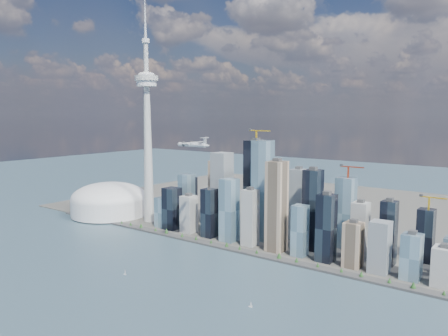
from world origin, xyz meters
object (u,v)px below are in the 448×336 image
Objects in this scene: needle_tower at (147,128)px; airplane at (193,144)px; dome_stadium at (110,201)px; sailboat_west at (125,273)px; sailboat_east at (251,305)px.

needle_tower reaches higher than airplane.
dome_stadium is at bearing 159.47° from airplane.
dome_stadium is 458.00m from sailboat_west.
needle_tower reaches higher than dome_stadium.
sailboat_west is (229.78, -277.81, -232.50)m from needle_tower.
needle_tower is at bearing 138.24° from sailboat_west.
dome_stadium is 2.71× the size of airplane.
needle_tower is at bearing 149.37° from airplane.
sailboat_east is at bearing -28.71° from needle_tower.
airplane is 254.57m from sailboat_west.
dome_stadium is at bearing 152.73° from sailboat_west.
sailboat_west is 1.09× the size of sailboat_east.
needle_tower reaches higher than sailboat_east.
dome_stadium is 657.19m from sailboat_east.
needle_tower is 429.00m from sailboat_west.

